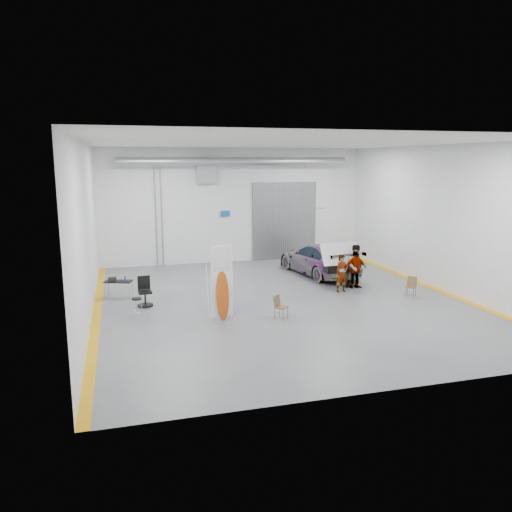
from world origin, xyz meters
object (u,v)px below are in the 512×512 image
object	(u,v)px
person_a	(342,273)
surfboard_display	(221,288)
shop_stool	(137,308)
folding_chair_far	(410,290)
work_table	(117,281)
person_c	(355,269)
sedan_car	(319,259)
person_b	(357,266)
folding_chair_near	(281,312)
office_chair	(145,293)

from	to	relation	value
person_a	surfboard_display	world-z (taller)	surfboard_display
person_a	shop_stool	xyz separation A→B (m)	(-8.31, -1.33, -0.43)
folding_chair_far	work_table	world-z (taller)	work_table
person_c	shop_stool	world-z (taller)	person_c
sedan_car	shop_stool	xyz separation A→B (m)	(-8.65, -4.60, -0.38)
surfboard_display	sedan_car	bearing A→B (deg)	35.67
sedan_car	surfboard_display	xyz separation A→B (m)	(-5.87, -5.55, 0.38)
person_b	person_c	size ratio (longest dim) A/B	1.12
person_c	work_table	size ratio (longest dim) A/B	1.42
person_b	work_table	bearing A→B (deg)	-174.01
folding_chair_near	office_chair	bearing A→B (deg)	104.95
folding_chair_near	work_table	size ratio (longest dim) A/B	0.69
folding_chair_near	office_chair	size ratio (longest dim) A/B	0.74
person_b	folding_chair_near	distance (m)	5.45
person_b	folding_chair_far	world-z (taller)	person_b
person_a	office_chair	world-z (taller)	person_a
folding_chair_near	person_a	bearing A→B (deg)	-4.76
person_b	folding_chair_far	size ratio (longest dim) A/B	2.36
person_b	office_chair	bearing A→B (deg)	-165.36
folding_chair_near	work_table	xyz separation A→B (m)	(-5.42, 4.30, 0.42)
sedan_car	folding_chair_near	bearing A→B (deg)	48.67
surfboard_display	work_table	size ratio (longest dim) A/B	2.34
folding_chair_far	shop_stool	bearing A→B (deg)	-132.90
work_table	surfboard_display	bearing A→B (deg)	-48.39
person_b	office_chair	size ratio (longest dim) A/B	1.71
folding_chair_far	sedan_car	bearing A→B (deg)	160.79
sedan_car	folding_chair_near	size ratio (longest dim) A/B	6.32
person_b	folding_chair_far	bearing A→B (deg)	-38.17
sedan_car	work_table	xyz separation A→B (m)	(-9.30, -1.69, -0.07)
sedan_car	person_b	distance (m)	2.90
shop_stool	sedan_car	bearing A→B (deg)	27.99
person_a	folding_chair_near	size ratio (longest dim) A/B	1.95
shop_stool	folding_chair_far	bearing A→B (deg)	-0.37
shop_stool	office_chair	xyz separation A→B (m)	(0.35, 1.45, 0.13)
person_a	person_c	world-z (taller)	person_c
person_b	folding_chair_near	world-z (taller)	person_b
shop_stool	office_chair	size ratio (longest dim) A/B	0.65
sedan_car	office_chair	distance (m)	8.88
surfboard_display	office_chair	xyz separation A→B (m)	(-2.43, 2.40, -0.63)
folding_chair_near	shop_stool	world-z (taller)	folding_chair_near
office_chair	person_b	bearing A→B (deg)	-1.68
sedan_car	person_c	world-z (taller)	person_c
person_b	office_chair	world-z (taller)	person_b
folding_chair_far	person_c	bearing A→B (deg)	177.58
folding_chair_far	surfboard_display	bearing A→B (deg)	-126.14
shop_stool	surfboard_display	bearing A→B (deg)	-18.91
surfboard_display	folding_chair_near	xyz separation A→B (m)	(2.00, -0.44, -0.86)
person_a	shop_stool	size ratio (longest dim) A/B	2.20
person_c	office_chair	world-z (taller)	person_c
sedan_car	office_chair	bearing A→B (deg)	12.37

